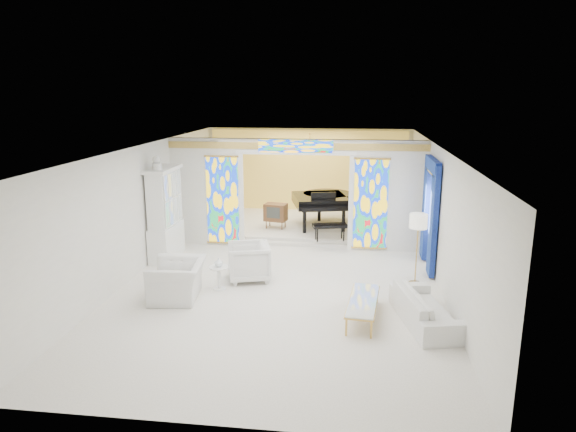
# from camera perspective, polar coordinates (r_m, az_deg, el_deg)

# --- Properties ---
(floor) EXTENTS (12.00, 12.00, 0.00)m
(floor) POSITION_cam_1_polar(r_m,az_deg,el_deg) (12.52, -0.17, -6.10)
(floor) COLOR white
(floor) RESTS_ON ground
(ceiling) EXTENTS (7.00, 12.00, 0.02)m
(ceiling) POSITION_cam_1_polar(r_m,az_deg,el_deg) (11.84, -0.18, 7.68)
(ceiling) COLOR white
(ceiling) RESTS_ON wall_back
(wall_back) EXTENTS (7.00, 0.02, 3.00)m
(wall_back) POSITION_cam_1_polar(r_m,az_deg,el_deg) (17.96, 2.29, 4.92)
(wall_back) COLOR silver
(wall_back) RESTS_ON floor
(wall_front) EXTENTS (7.00, 0.02, 3.00)m
(wall_front) POSITION_cam_1_polar(r_m,az_deg,el_deg) (6.49, -7.13, -11.45)
(wall_front) COLOR silver
(wall_front) RESTS_ON floor
(wall_left) EXTENTS (0.02, 12.00, 3.00)m
(wall_left) POSITION_cam_1_polar(r_m,az_deg,el_deg) (13.00, -15.66, 1.02)
(wall_left) COLOR silver
(wall_left) RESTS_ON floor
(wall_right) EXTENTS (0.02, 12.00, 3.00)m
(wall_right) POSITION_cam_1_polar(r_m,az_deg,el_deg) (12.16, 16.41, 0.10)
(wall_right) COLOR silver
(wall_right) RESTS_ON floor
(partition_wall) EXTENTS (7.00, 0.22, 3.00)m
(partition_wall) POSITION_cam_1_polar(r_m,az_deg,el_deg) (14.00, 0.88, 3.05)
(partition_wall) COLOR silver
(partition_wall) RESTS_ON floor
(stained_glass_left) EXTENTS (0.90, 0.04, 2.40)m
(stained_glass_left) POSITION_cam_1_polar(r_m,az_deg,el_deg) (14.33, -7.27, 1.75)
(stained_glass_left) COLOR gold
(stained_glass_left) RESTS_ON partition_wall
(stained_glass_right) EXTENTS (0.90, 0.04, 2.40)m
(stained_glass_right) POSITION_cam_1_polar(r_m,az_deg,el_deg) (13.90, 9.17, 1.31)
(stained_glass_right) COLOR gold
(stained_glass_right) RESTS_ON partition_wall
(stained_glass_transom) EXTENTS (2.00, 0.04, 0.34)m
(stained_glass_transom) POSITION_cam_1_polar(r_m,az_deg,el_deg) (13.73, 0.84, 7.76)
(stained_glass_transom) COLOR gold
(stained_glass_transom) RESTS_ON partition_wall
(alcove_platform) EXTENTS (6.80, 3.80, 0.18)m
(alcove_platform) POSITION_cam_1_polar(r_m,az_deg,el_deg) (16.39, 1.67, -0.97)
(alcove_platform) COLOR white
(alcove_platform) RESTS_ON floor
(gold_curtain_back) EXTENTS (6.70, 0.10, 2.90)m
(gold_curtain_back) POSITION_cam_1_polar(r_m,az_deg,el_deg) (17.84, 2.26, 4.86)
(gold_curtain_back) COLOR #FFE058
(gold_curtain_back) RESTS_ON wall_back
(chandelier) EXTENTS (0.48, 0.48, 0.30)m
(chandelier) POSITION_cam_1_polar(r_m,az_deg,el_deg) (15.83, 2.42, 7.56)
(chandelier) COLOR #BF9343
(chandelier) RESTS_ON ceiling
(blue_drapes) EXTENTS (0.14, 1.85, 2.65)m
(blue_drapes) POSITION_cam_1_polar(r_m,az_deg,el_deg) (12.80, 15.51, 1.19)
(blue_drapes) COLOR navy
(blue_drapes) RESTS_ON wall_right
(china_cabinet) EXTENTS (0.56, 1.46, 2.72)m
(china_cabinet) POSITION_cam_1_polar(r_m,az_deg,el_deg) (13.51, -13.49, 0.18)
(china_cabinet) COLOR white
(china_cabinet) RESTS_ON floor
(armchair_left) EXTENTS (1.20, 1.34, 0.79)m
(armchair_left) POSITION_cam_1_polar(r_m,az_deg,el_deg) (11.06, -12.17, -6.97)
(armchair_left) COLOR white
(armchair_left) RESTS_ON floor
(armchair_right) EXTENTS (1.16, 1.14, 0.86)m
(armchair_right) POSITION_cam_1_polar(r_m,az_deg,el_deg) (11.86, -4.40, -5.09)
(armchair_right) COLOR silver
(armchair_right) RESTS_ON floor
(sofa) EXTENTS (1.23, 2.18, 0.60)m
(sofa) POSITION_cam_1_polar(r_m,az_deg,el_deg) (10.09, 15.01, -9.80)
(sofa) COLOR white
(sofa) RESTS_ON floor
(side_table) EXTENTS (0.47, 0.47, 0.52)m
(side_table) POSITION_cam_1_polar(r_m,az_deg,el_deg) (11.39, -7.66, -6.45)
(side_table) COLOR white
(side_table) RESTS_ON floor
(vase) EXTENTS (0.25, 0.25, 0.20)m
(vase) POSITION_cam_1_polar(r_m,az_deg,el_deg) (11.30, -7.71, -5.11)
(vase) COLOR silver
(vase) RESTS_ON side_table
(coffee_table) EXTENTS (0.71, 1.77, 0.38)m
(coffee_table) POSITION_cam_1_polar(r_m,az_deg,el_deg) (10.01, 8.35, -9.33)
(coffee_table) COLOR white
(coffee_table) RESTS_ON floor
(floor_lamp) EXTENTS (0.44, 0.44, 1.62)m
(floor_lamp) POSITION_cam_1_polar(r_m,az_deg,el_deg) (11.66, 14.29, -0.93)
(floor_lamp) COLOR #BF9343
(floor_lamp) RESTS_ON floor
(grand_piano) EXTENTS (2.09, 3.21, 1.17)m
(grand_piano) POSITION_cam_1_polar(r_m,az_deg,el_deg) (15.86, 3.99, 1.78)
(grand_piano) COLOR black
(grand_piano) RESTS_ON alcove_platform
(tv_console) EXTENTS (0.72, 0.55, 0.75)m
(tv_console) POSITION_cam_1_polar(r_m,az_deg,el_deg) (15.54, -1.38, 0.41)
(tv_console) COLOR brown
(tv_console) RESTS_ON alcove_platform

